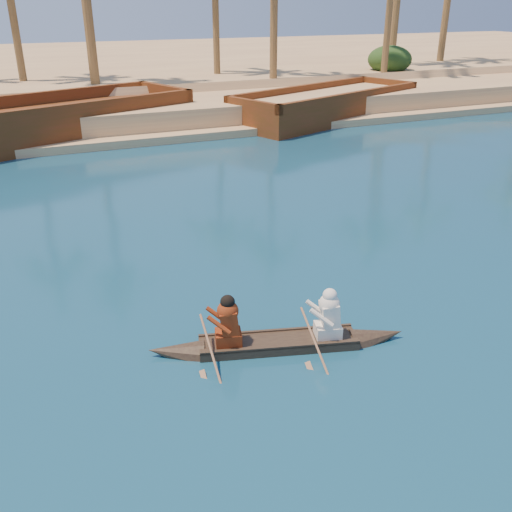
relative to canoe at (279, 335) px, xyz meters
name	(u,v)px	position (x,y,z in m)	size (l,w,h in m)	color
sandy_embankment	(8,77)	(-3.38, 41.73, 0.27)	(150.00, 51.00, 1.50)	tan
shrub_cluster	(15,96)	(-3.38, 26.35, 0.94)	(100.00, 6.00, 2.40)	#1F3714
canoe	(279,335)	(0.00, 0.00, 0.00)	(4.86, 1.94, 1.34)	#3F3322
barge_mid	(45,124)	(-2.41, 19.77, 0.53)	(14.30, 8.76, 2.26)	maroon
barge_right	(327,106)	(12.16, 19.32, 0.41)	(12.15, 7.63, 1.92)	maroon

